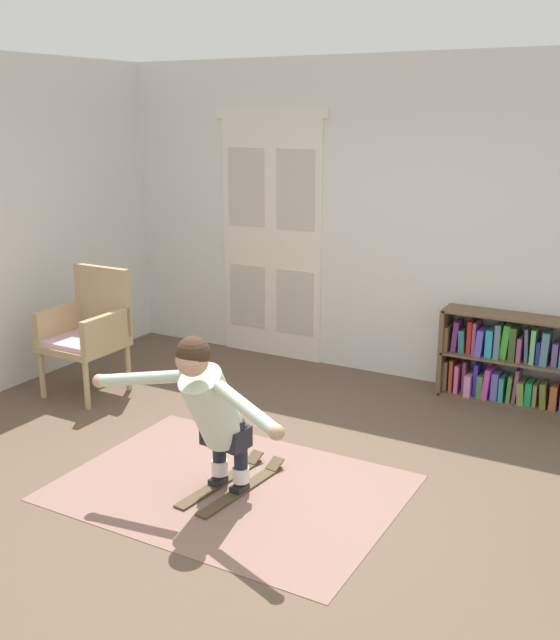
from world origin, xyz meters
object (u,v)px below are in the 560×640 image
bookshelf (525,365)px  wicker_chair (89,328)px  person_skier (210,405)px  skis_pair (233,483)px

bookshelf → wicker_chair: 3.76m
bookshelf → person_skier: bearing=-117.9°
bookshelf → person_skier: size_ratio=1.01×
skis_pair → person_skier: (-0.02, -0.21, 0.63)m
bookshelf → skis_pair: bearing=-119.5°
wicker_chair → person_skier: person_skier is taller
wicker_chair → skis_pair: wicker_chair is taller
bookshelf → person_skier: person_skier is taller
skis_pair → bookshelf: bearing=60.5°
person_skier → bookshelf: bearing=62.1°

